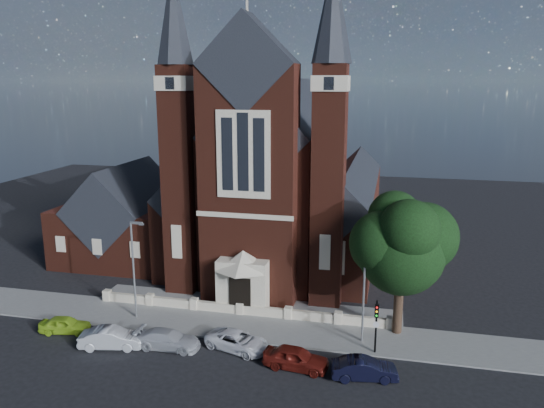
{
  "coord_description": "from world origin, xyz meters",
  "views": [
    {
      "loc": [
        11.53,
        -32.13,
        18.69
      ],
      "look_at": [
        1.4,
        12.0,
        8.15
      ],
      "focal_mm": 35.0,
      "sensor_mm": 36.0,
      "label": 1
    }
  ],
  "objects": [
    {
      "name": "parish_hall",
      "position": [
        -16.0,
        18.0,
        4.01
      ],
      "size": [
        12.0,
        12.2,
        10.24
      ],
      "color": "#4E1F14",
      "rests_on": "ground"
    },
    {
      "name": "pavement_strip",
      "position": [
        0.0,
        4.5,
        0.0
      ],
      "size": [
        60.0,
        5.0,
        0.12
      ],
      "primitive_type": "cube",
      "color": "slate",
      "rests_on": "ground"
    },
    {
      "name": "ground",
      "position": [
        0.0,
        15.0,
        0.0
      ],
      "size": [
        120.0,
        120.0,
        0.0
      ],
      "primitive_type": "plane",
      "color": "black",
      "rests_on": "ground"
    },
    {
      "name": "car_white_suv",
      "position": [
        1.43,
        0.91,
        0.65
      ],
      "size": [
        5.14,
        3.42,
        1.31
      ],
      "primitive_type": "imported",
      "rotation": [
        0.0,
        0.0,
        1.28
      ],
      "color": "white",
      "rests_on": "ground"
    },
    {
      "name": "car_navy",
      "position": [
        10.45,
        -0.94,
        0.7
      ],
      "size": [
        4.43,
        2.21,
        1.4
      ],
      "primitive_type": "imported",
      "rotation": [
        0.0,
        0.0,
        1.75
      ],
      "color": "black",
      "rests_on": "ground"
    },
    {
      "name": "forecourt_paving",
      "position": [
        0.0,
        8.5,
        0.0
      ],
      "size": [
        26.0,
        3.0,
        0.14
      ],
      "primitive_type": "cube",
      "color": "slate",
      "rests_on": "ground"
    },
    {
      "name": "traffic_signal",
      "position": [
        11.0,
        2.43,
        2.58
      ],
      "size": [
        0.28,
        0.42,
        4.0
      ],
      "color": "black",
      "rests_on": "ground"
    },
    {
      "name": "street_lamp_right",
      "position": [
        10.09,
        4.0,
        4.6
      ],
      "size": [
        1.16,
        0.22,
        8.09
      ],
      "color": "gray",
      "rests_on": "ground"
    },
    {
      "name": "forecourt_wall",
      "position": [
        0.0,
        6.5,
        0.0
      ],
      "size": [
        24.0,
        0.4,
        0.9
      ],
      "primitive_type": "cube",
      "color": "#BFB098",
      "rests_on": "ground"
    },
    {
      "name": "car_lime_van",
      "position": [
        -12.11,
        0.49,
        0.64
      ],
      "size": [
        3.98,
        2.22,
        1.28
      ],
      "primitive_type": "imported",
      "rotation": [
        0.0,
        0.0,
        1.77
      ],
      "color": "#A0D029",
      "rests_on": "ground"
    },
    {
      "name": "car_silver_a",
      "position": [
        -7.44,
        -0.86,
        0.74
      ],
      "size": [
        4.75,
        2.55,
        1.49
      ],
      "primitive_type": "imported",
      "rotation": [
        0.0,
        0.0,
        1.8
      ],
      "color": "#AFB3B7",
      "rests_on": "ground"
    },
    {
      "name": "church",
      "position": [
        -0.0,
        22.94,
        8.19
      ],
      "size": [
        20.01,
        34.9,
        29.2
      ],
      "color": "#4E1F14",
      "rests_on": "ground"
    },
    {
      "name": "car_dark_red",
      "position": [
        5.94,
        -0.65,
        0.75
      ],
      "size": [
        4.57,
        2.22,
        1.5
      ],
      "primitive_type": "imported",
      "rotation": [
        0.0,
        0.0,
        1.47
      ],
      "color": "maroon",
      "rests_on": "ground"
    },
    {
      "name": "car_silver_b",
      "position": [
        -3.46,
        -0.02,
        0.68
      ],
      "size": [
        4.7,
        1.96,
        1.36
      ],
      "primitive_type": "imported",
      "rotation": [
        0.0,
        0.0,
        1.58
      ],
      "color": "silver",
      "rests_on": "ground"
    },
    {
      "name": "street_tree",
      "position": [
        12.6,
        5.71,
        6.96
      ],
      "size": [
        6.4,
        6.6,
        10.7
      ],
      "color": "black",
      "rests_on": "ground"
    },
    {
      "name": "street_lamp_left",
      "position": [
        -7.91,
        4.0,
        4.6
      ],
      "size": [
        1.16,
        0.22,
        8.09
      ],
      "color": "gray",
      "rests_on": "ground"
    }
  ]
}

